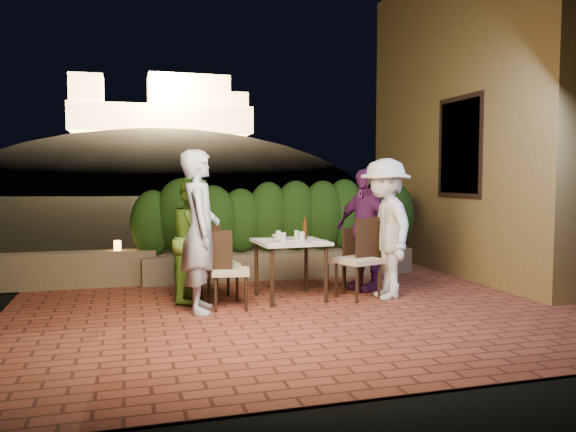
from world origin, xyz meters
name	(u,v)px	position (x,y,z in m)	size (l,w,h in m)	color
ground	(318,313)	(0.00, 0.00, -0.02)	(400.00, 400.00, 0.00)	black
terrace_floor	(305,308)	(0.00, 0.50, -0.07)	(7.00, 6.00, 0.15)	brown
building_wall	(486,119)	(3.60, 2.00, 2.50)	(1.60, 5.00, 5.00)	olive
window_pane	(461,147)	(2.82, 1.50, 2.00)	(0.08, 1.00, 1.40)	black
window_frame	(461,147)	(2.81, 1.50, 2.00)	(0.06, 1.15, 1.55)	black
planter	(281,264)	(0.20, 2.30, 0.20)	(4.20, 0.55, 0.40)	brown
hedge	(281,216)	(0.20, 2.30, 0.95)	(4.00, 0.70, 1.10)	#18380F
parapet	(75,270)	(-2.80, 2.30, 0.25)	(2.20, 0.30, 0.50)	brown
hill	(164,225)	(2.00, 60.00, -4.00)	(52.00, 40.00, 22.00)	black
fortress	(162,98)	(2.00, 60.00, 10.50)	(26.00, 8.00, 8.00)	#FFCC7A
dining_table	(290,270)	(-0.12, 0.74, 0.38)	(0.84, 0.84, 0.75)	white
plate_nw	(275,243)	(-0.38, 0.46, 0.76)	(0.20, 0.20, 0.01)	white
plate_sw	(265,239)	(-0.40, 0.93, 0.76)	(0.20, 0.20, 0.01)	white
plate_ne	(319,241)	(0.19, 0.50, 0.76)	(0.22, 0.22, 0.01)	white
plate_se	(304,237)	(0.15, 0.98, 0.76)	(0.24, 0.24, 0.01)	white
plate_centre	(292,240)	(-0.10, 0.72, 0.76)	(0.23, 0.23, 0.01)	white
plate_front	(304,243)	(-0.04, 0.41, 0.76)	(0.19, 0.19, 0.01)	white
glass_nw	(283,237)	(-0.26, 0.56, 0.81)	(0.07, 0.07, 0.12)	silver
glass_sw	(278,235)	(-0.22, 0.91, 0.80)	(0.06, 0.06, 0.11)	silver
glass_ne	(302,236)	(0.01, 0.64, 0.81)	(0.07, 0.07, 0.12)	silver
glass_se	(297,234)	(0.02, 0.92, 0.80)	(0.06, 0.06, 0.11)	silver
beer_bottle	(305,228)	(0.10, 0.80, 0.89)	(0.05, 0.05, 0.28)	#49280C
bowl	(278,236)	(-0.19, 1.05, 0.77)	(0.17, 0.17, 0.04)	white
chair_left_front	(231,270)	(-0.93, 0.44, 0.46)	(0.43, 0.43, 0.92)	black
chair_left_back	(219,263)	(-1.00, 0.92, 0.48)	(0.44, 0.44, 0.95)	black
chair_right_front	(358,258)	(0.72, 0.55, 0.51)	(0.47, 0.47, 1.02)	black
chair_right_back	(344,260)	(0.74, 1.03, 0.43)	(0.39, 0.39, 0.85)	black
diner_blue	(200,231)	(-1.29, 0.39, 0.93)	(0.68, 0.44, 1.86)	#B0C3E3
diner_green	(195,239)	(-1.28, 0.98, 0.78)	(0.75, 0.59, 1.55)	#8DD943
diner_white	(385,229)	(1.06, 0.48, 0.89)	(1.15, 0.66, 1.78)	white
diner_purple	(365,229)	(1.03, 1.04, 0.83)	(0.97, 0.40, 1.66)	#63246C
parapet_lamp	(117,246)	(-2.23, 2.30, 0.57)	(0.10, 0.10, 0.14)	orange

